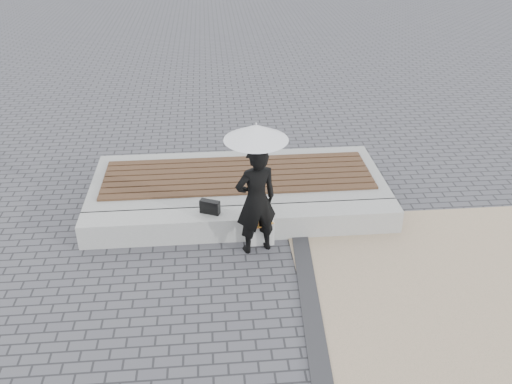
% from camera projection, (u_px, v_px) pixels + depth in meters
% --- Properties ---
extents(ground, '(80.00, 80.00, 0.00)m').
position_uv_depth(ground, '(251.00, 301.00, 7.24)').
color(ground, '#46454A').
rests_on(ground, ground).
extents(terrazzo_zone, '(5.00, 5.00, 0.02)m').
position_uv_depth(terrazzo_zone, '(500.00, 312.00, 7.05)').
color(terrazzo_zone, tan).
rests_on(terrazzo_zone, ground).
extents(edging_band, '(0.61, 5.20, 0.04)m').
position_uv_depth(edging_band, '(313.00, 323.00, 6.86)').
color(edging_band, '#29292B').
rests_on(edging_band, ground).
extents(seating_ledge, '(5.00, 0.45, 0.40)m').
position_uv_depth(seating_ledge, '(243.00, 223.00, 8.52)').
color(seating_ledge, '#A6A6A1').
rests_on(seating_ledge, ground).
extents(timber_platform, '(5.00, 2.00, 0.40)m').
position_uv_depth(timber_platform, '(238.00, 186.00, 9.56)').
color(timber_platform, gray).
rests_on(timber_platform, ground).
extents(timber_decking, '(4.60, 1.40, 0.04)m').
position_uv_depth(timber_decking, '(238.00, 175.00, 9.45)').
color(timber_decking, '#503724').
rests_on(timber_decking, timber_platform).
extents(woman, '(0.72, 0.58, 1.72)m').
position_uv_depth(woman, '(256.00, 201.00, 7.84)').
color(woman, black).
rests_on(woman, ground).
extents(parasol, '(0.89, 0.89, 1.14)m').
position_uv_depth(parasol, '(256.00, 132.00, 7.30)').
color(parasol, '#A3A2A7').
rests_on(parasol, ground).
extents(handbag, '(0.33, 0.22, 0.22)m').
position_uv_depth(handbag, '(210.00, 207.00, 8.35)').
color(handbag, black).
rests_on(handbag, seating_ledge).
extents(canvas_tote, '(0.38, 0.16, 0.40)m').
position_uv_depth(canvas_tote, '(261.00, 232.00, 8.30)').
color(canvas_tote, beige).
rests_on(canvas_tote, ground).
extents(magazine, '(0.36, 0.32, 0.01)m').
position_uv_depth(magazine, '(262.00, 222.00, 8.16)').
color(magazine, '#E24B2E').
rests_on(magazine, canvas_tote).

